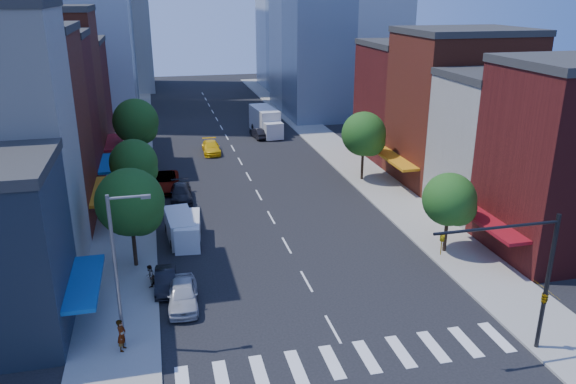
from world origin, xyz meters
The scene contains 30 objects.
ground centered at (0.00, 0.00, 0.00)m, with size 220.00×220.00×0.00m, color black.
sidewalk_left centered at (-12.50, 40.00, 0.07)m, with size 5.00×120.00×0.15m, color gray.
sidewalk_right centered at (12.50, 40.00, 0.07)m, with size 5.00×120.00×0.15m, color gray.
crosswalk centered at (0.00, -3.00, 0.01)m, with size 19.00×3.00×0.01m, color silver.
bldg_left_2 centered at (-21.00, 20.50, 8.00)m, with size 12.00×9.00×16.00m, color maroon.
bldg_left_3 centered at (-21.00, 29.00, 7.50)m, with size 12.00×8.00×15.00m, color #4D1313.
bldg_left_4 centered at (-21.00, 37.50, 8.50)m, with size 12.00×9.00×17.00m, color maroon.
bldg_left_5 centered at (-21.00, 47.00, 6.50)m, with size 12.00×10.00×13.00m, color #4D1313.
bldg_right_1 centered at (21.00, 15.00, 6.00)m, with size 12.00×8.00×12.00m, color silver.
bldg_right_2 centered at (21.00, 24.00, 7.50)m, with size 12.00×10.00×15.00m, color maroon.
bldg_right_3 centered at (21.00, 34.00, 6.50)m, with size 12.00×10.00×13.00m, color #4D1313.
traffic_signal centered at (9.94, -4.50, 4.16)m, with size 7.24×2.24×8.00m.
streetlight centered at (-11.81, 1.00, 5.28)m, with size 2.25×0.25×9.00m.
tree_left_near centered at (-11.35, 10.92, 4.87)m, with size 4.80×4.80×7.30m.
tree_left_mid centered at (-11.35, 21.92, 4.53)m, with size 4.20×4.20×6.65m.
tree_left_far centered at (-11.35, 35.92, 5.20)m, with size 5.00×5.00×7.75m.
tree_right_near centered at (11.65, 7.92, 4.19)m, with size 4.00×4.00×6.20m.
tree_right_far centered at (11.65, 25.92, 4.86)m, with size 4.60×4.60×7.20m.
parked_car_front centered at (-8.47, 4.77, 0.79)m, with size 1.88×4.66×1.59m, color #ACADB1.
parked_car_second centered at (-9.50, 7.16, 0.64)m, with size 1.36×3.90×1.29m, color black.
parked_car_third centered at (-8.84, 27.93, 0.82)m, with size 2.72×5.91×1.64m, color #999999.
parked_car_rear centered at (-7.50, 24.39, 0.72)m, with size 2.03×4.99×1.45m, color black.
cargo_van_near centered at (-8.05, 15.07, 1.05)m, with size 2.39×5.11×2.11m.
cargo_van_far centered at (-7.51, 14.30, 1.01)m, with size 2.35×4.96×2.05m.
taxi centered at (-2.92, 40.35, 0.74)m, with size 2.06×5.07×1.47m, color yellow.
traffic_car_oncoming centered at (4.28, 46.54, 0.72)m, with size 1.52×4.36×1.44m, color black.
traffic_car_far centered at (7.34, 61.66, 0.81)m, with size 1.91×4.76×1.62m, color #999999.
box_truck centered at (5.66, 48.89, 1.67)m, with size 3.33×8.97×3.54m.
pedestrian_near centered at (-12.04, 0.57, 1.10)m, with size 0.69×0.45×1.89m, color #999999.
pedestrian_far centered at (-10.50, 7.52, 0.92)m, with size 0.75×0.59×1.55m, color #999999.
Camera 1 is at (-9.24, -27.23, 18.90)m, focal length 35.00 mm.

